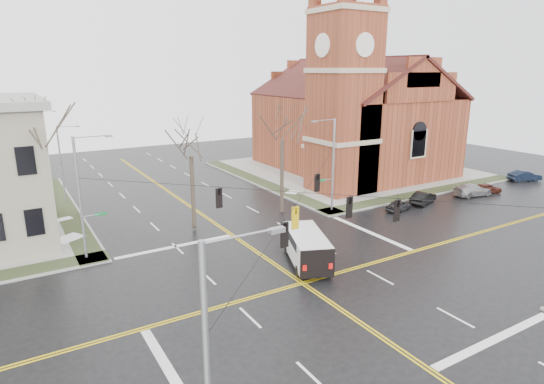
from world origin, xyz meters
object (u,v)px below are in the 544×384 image
cargo_van (306,245)px  signal_pole_ne (332,162)px  parked_car_b (423,198)px  tree_nw_far (39,137)px  parked_car_c (473,190)px  signal_pole_nw (82,195)px  streetlight_north_a (62,161)px  parked_car_d (487,188)px  tree_nw_near (191,151)px  church (350,109)px  tree_ne (282,135)px  streetlight_north_b (43,137)px  parked_car_a (399,206)px  signal_pole_sw (213,372)px  parked_car_e (525,176)px

cargo_van → signal_pole_ne: bearing=65.6°
parked_car_b → tree_nw_far: tree_nw_far is taller
signal_pole_ne → parked_car_c: bearing=-12.0°
signal_pole_nw → streetlight_north_a: size_ratio=1.12×
signal_pole_nw → parked_car_d: (42.03, -3.80, -4.35)m
tree_nw_near → church: bearing=22.8°
tree_nw_far → streetlight_north_a: bearing=79.2°
tree_ne → streetlight_north_b: bearing=117.1°
parked_car_a → parked_car_b: 4.08m
tree_nw_far → parked_car_c: bearing=-7.9°
church → streetlight_north_b: size_ratio=3.44×
signal_pole_sw → tree_nw_near: 26.60m
streetlight_north_a → parked_car_d: (41.36, -20.30, -3.87)m
signal_pole_ne → cargo_van: size_ratio=1.39×
signal_pole_nw → parked_car_a: size_ratio=2.78×
cargo_van → parked_car_d: cargo_van is taller
parked_car_c → signal_pole_nw: bearing=93.3°
signal_pole_ne → signal_pole_sw: size_ratio=1.00×
signal_pole_sw → parked_car_a: bearing=34.5°
tree_ne → parked_car_d: bearing=-13.9°
signal_pole_nw → signal_pole_sw: same height
signal_pole_sw → parked_car_d: size_ratio=2.58×
signal_pole_ne → parked_car_d: size_ratio=2.58×
signal_pole_nw → tree_ne: tree_ne is taller
signal_pole_ne → tree_nw_near: tree_nw_near is taller
signal_pole_ne → streetlight_north_a: bearing=143.1°
parked_car_c → tree_nw_far: (-41.81, 5.79, 8.32)m
signal_pole_ne → parked_car_a: bearing=-30.0°
signal_pole_ne → parked_car_b: size_ratio=2.30×
church → parked_car_b: (-3.49, -16.23, -7.79)m
signal_pole_nw → church: bearing=20.2°
signal_pole_nw → tree_ne: bearing=6.5°
signal_pole_sw → parked_car_c: 44.41m
parked_car_e → tree_ne: bearing=102.7°
parked_car_a → parked_car_d: bearing=-104.2°
parked_car_b → parked_car_a: bearing=77.9°
signal_pole_nw → parked_car_e: signal_pole_nw is taller
church → tree_ne: bearing=-147.9°
streetlight_north_a → tree_ne: size_ratio=0.76×
parked_car_b → tree_nw_far: (-34.68, 5.10, 8.34)m
parked_car_e → tree_nw_near: size_ratio=0.42×
signal_pole_nw → cargo_van: size_ratio=1.39×
parked_car_a → parked_car_b: bearing=-96.0°
tree_nw_near → parked_car_e: bearing=-6.1°
signal_pole_sw → parked_car_a: signal_pole_sw is taller
streetlight_north_b → parked_car_b: (31.93, -39.44, -3.82)m
streetlight_north_b → parked_car_c: (39.07, -40.14, -3.80)m
tree_nw_far → tree_ne: tree_nw_far is taller
tree_nw_far → signal_pole_sw: bearing=-85.3°
signal_pole_sw → tree_ne: tree_ne is taller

